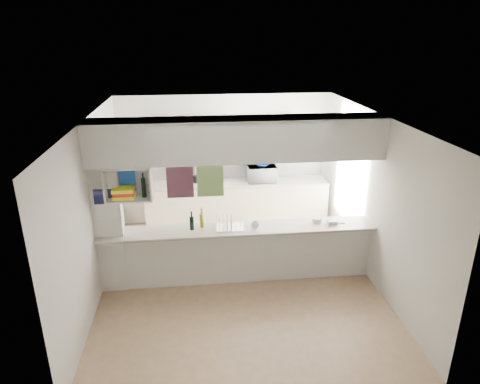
{
  "coord_description": "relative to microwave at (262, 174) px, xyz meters",
  "views": [
    {
      "loc": [
        -0.63,
        -5.86,
        3.73
      ],
      "look_at": [
        0.08,
        0.5,
        1.31
      ],
      "focal_mm": 32.0,
      "sensor_mm": 36.0,
      "label": 1
    }
  ],
  "objects": [
    {
      "name": "knife_block",
      "position": [
        -0.92,
        0.07,
        -0.05
      ],
      "size": [
        0.13,
        0.12,
        0.21
      ],
      "primitive_type": "cube",
      "rotation": [
        0.0,
        0.0,
        0.35
      ],
      "color": "brown",
      "rests_on": "bench_top"
    },
    {
      "name": "utensil_jar",
      "position": [
        -1.3,
        0.04,
        -0.09
      ],
      "size": [
        0.1,
        0.1,
        0.14
      ],
      "primitive_type": "cylinder",
      "color": "black",
      "rests_on": "bench_top"
    },
    {
      "name": "dish_rack",
      "position": [
        -0.82,
        -2.08,
        -0.07
      ],
      "size": [
        0.45,
        0.35,
        0.23
      ],
      "rotation": [
        0.0,
        0.0,
        -0.06
      ],
      "color": "silver",
      "rests_on": "breakfast_bar"
    },
    {
      "name": "microwave",
      "position": [
        0.0,
        0.0,
        0.0
      ],
      "size": [
        0.58,
        0.41,
        0.31
      ],
      "primitive_type": "imported",
      "rotation": [
        0.0,
        0.0,
        3.18
      ],
      "color": "white",
      "rests_on": "bench_top"
    },
    {
      "name": "wall_right",
      "position": [
        1.4,
        -2.11,
        0.22
      ],
      "size": [
        0.0,
        4.8,
        4.8
      ],
      "primitive_type": "plane",
      "rotation": [
        1.57,
        0.0,
        -1.57
      ],
      "color": "silver",
      "rests_on": "floor"
    },
    {
      "name": "wall_back",
      "position": [
        -0.7,
        0.29,
        0.22
      ],
      "size": [
        4.2,
        0.0,
        4.2
      ],
      "primitive_type": "plane",
      "rotation": [
        1.57,
        0.0,
        0.0
      ],
      "color": "silver",
      "rests_on": "floor"
    },
    {
      "name": "bowl",
      "position": [
        -0.0,
        -0.01,
        0.19
      ],
      "size": [
        0.27,
        0.27,
        0.07
      ],
      "primitive_type": "imported",
      "color": "#0D3899",
      "rests_on": "microwave"
    },
    {
      "name": "wall_left",
      "position": [
        -2.8,
        -2.11,
        0.22
      ],
      "size": [
        0.0,
        4.8,
        4.8
      ],
      "primitive_type": "plane",
      "rotation": [
        1.57,
        0.0,
        1.57
      ],
      "color": "silver",
      "rests_on": "floor"
    },
    {
      "name": "kitchen_run",
      "position": [
        -0.54,
        0.03,
        -0.25
      ],
      "size": [
        3.6,
        0.63,
        2.24
      ],
      "color": "beige",
      "rests_on": "floor"
    },
    {
      "name": "servery_partition",
      "position": [
        -0.87,
        -2.11,
        0.58
      ],
      "size": [
        4.2,
        0.5,
        2.6
      ],
      "color": "silver",
      "rests_on": "floor"
    },
    {
      "name": "plastic_tubs",
      "position": [
        0.64,
        -2.08,
        -0.12
      ],
      "size": [
        0.49,
        0.23,
        0.07
      ],
      "color": "silver",
      "rests_on": "breakfast_bar"
    },
    {
      "name": "ceiling",
      "position": [
        -0.7,
        -2.11,
        1.52
      ],
      "size": [
        4.8,
        4.8,
        0.0
      ],
      "primitive_type": "plane",
      "color": "white",
      "rests_on": "wall_back"
    },
    {
      "name": "cubby_shelf",
      "position": [
        -2.26,
        -2.17,
        0.63
      ],
      "size": [
        0.65,
        0.35,
        0.5
      ],
      "color": "white",
      "rests_on": "bulkhead"
    },
    {
      "name": "wine_bottles",
      "position": [
        -1.32,
        -2.05,
        -0.04
      ],
      "size": [
        0.22,
        0.15,
        0.31
      ],
      "color": "black",
      "rests_on": "breakfast_bar"
    },
    {
      "name": "cup",
      "position": [
        -0.45,
        -2.17,
        -0.09
      ],
      "size": [
        0.13,
        0.13,
        0.1
      ],
      "primitive_type": "imported",
      "rotation": [
        0.0,
        0.0,
        -0.04
      ],
      "color": "white",
      "rests_on": "dish_rack"
    },
    {
      "name": "floor",
      "position": [
        -0.7,
        -2.11,
        -1.08
      ],
      "size": [
        4.8,
        4.8,
        0.0
      ],
      "primitive_type": "plane",
      "color": "#957156",
      "rests_on": "ground"
    }
  ]
}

